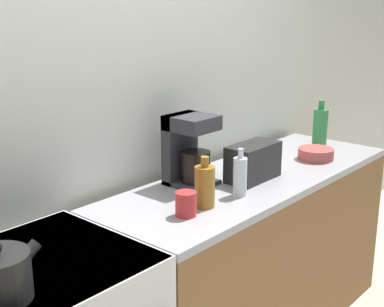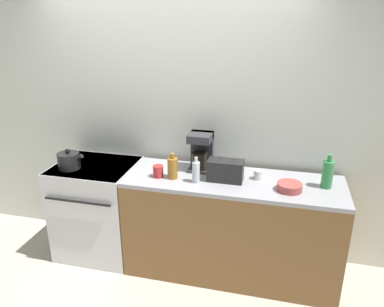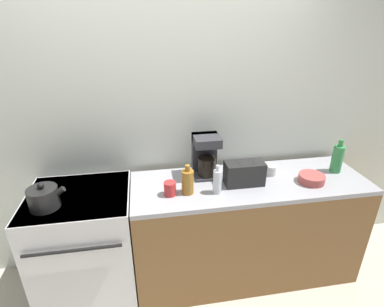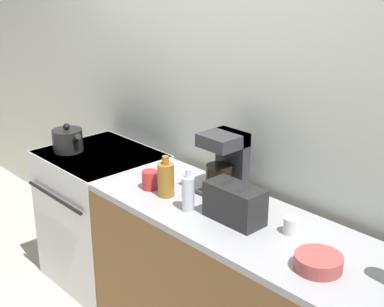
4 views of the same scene
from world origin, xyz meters
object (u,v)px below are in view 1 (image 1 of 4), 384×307
bottle_clear (240,176)px  cup_red (186,204)px  bottle_amber (205,186)px  bowl (316,154)px  coffee_maker (188,149)px  cup_white (266,157)px  toaster (253,162)px  bottle_green (320,127)px

bottle_clear → cup_red: 0.35m
cup_red → bottle_amber: bearing=2.9°
bowl → bottle_amber: bearing=179.6°
coffee_maker → bowl: coffee_maker is taller
cup_white → bowl: (0.26, -0.16, -0.01)m
bottle_amber → toaster: bearing=7.3°
cup_white → coffee_maker: bearing=168.8°
cup_white → bottle_clear: bearing=-159.5°
coffee_maker → bottle_green: size_ratio=1.21×
bottle_clear → cup_white: (0.50, 0.19, -0.05)m
toaster → bowl: (0.53, -0.06, -0.06)m
bottle_clear → bowl: (0.77, 0.03, -0.06)m
coffee_maker → bottle_green: coffee_maker is taller
bottle_green → coffee_maker: bearing=173.0°
bowl → bottle_green: bearing=24.6°
cup_red → bottle_clear: bearing=-4.5°
bottle_clear → cup_red: (-0.34, 0.03, -0.04)m
bottle_green → cup_red: 1.41m
toaster → bottle_clear: size_ratio=1.33×
toaster → bottle_amber: bearing=-172.7°
cup_white → bowl: size_ratio=0.40×
toaster → cup_white: (0.27, 0.10, -0.05)m
bottle_clear → bowl: 0.77m
bottle_amber → bowl: bearing=-0.4°
coffee_maker → bottle_amber: (-0.19, -0.26, -0.08)m
bowl → toaster: bearing=173.1°
toaster → bowl: 0.54m
bottle_clear → toaster: bearing=21.1°
bottle_clear → bottle_amber: bearing=171.1°
cup_red → bowl: (1.11, -0.00, -0.02)m
cup_white → bowl: cup_white is taller
toaster → bottle_green: bottle_green is taller
bottle_clear → bottle_amber: bottle_amber is taller
toaster → bottle_green: size_ratio=1.05×
bottle_green → cup_white: bottle_green is taller
toaster → bottle_green: bearing=4.8°
bottle_green → bottle_amber: bearing=-174.3°
bottle_green → bowl: 0.33m
cup_red → bowl: cup_red is taller
cup_red → toaster: bearing=6.3°
bottle_amber → bowl: 0.98m
bowl → bottle_clear: bearing=-178.1°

